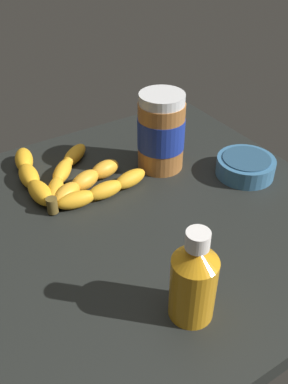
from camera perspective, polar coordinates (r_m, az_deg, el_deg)
ground_plane at (r=76.91cm, az=-0.34°, el=-3.89°), size 70.75×68.27×3.60cm
banana_bunch at (r=82.71cm, az=-10.45°, el=1.76°), size 22.59×24.03×3.61cm
peanut_butter_jar at (r=84.35cm, az=2.34°, el=8.13°), size 9.51×9.51×16.06cm
honey_bottle at (r=56.02cm, az=6.77°, el=-11.79°), size 6.24×6.24×14.86cm
small_bowl at (r=86.98cm, az=13.65°, el=3.46°), size 11.70×11.70×3.89cm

